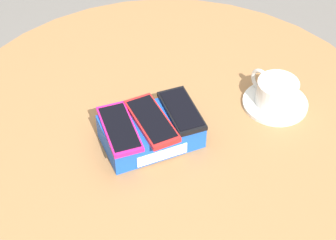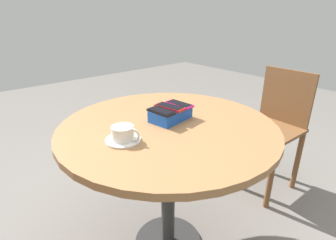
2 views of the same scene
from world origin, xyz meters
The scene contains 7 objects.
round_table centered at (0.00, 0.00, 0.63)m, with size 0.99×0.99×0.73m.
phone_box centered at (-0.04, -0.03, 0.76)m, with size 0.21×0.15×0.06m.
phone_magenta centered at (-0.11, -0.04, 0.79)m, with size 0.07×0.14×0.01m.
phone_red centered at (-0.04, -0.04, 0.79)m, with size 0.09×0.15×0.01m.
phone_black centered at (0.02, -0.02, 0.79)m, with size 0.07×0.14×0.01m.
saucer centered at (0.24, 0.01, 0.73)m, with size 0.14×0.14×0.01m, color silver.
coffee_cup centered at (0.24, 0.01, 0.76)m, with size 0.09×0.12×0.06m.
Camera 1 is at (-0.20, -0.80, 1.56)m, focal length 60.00 mm.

